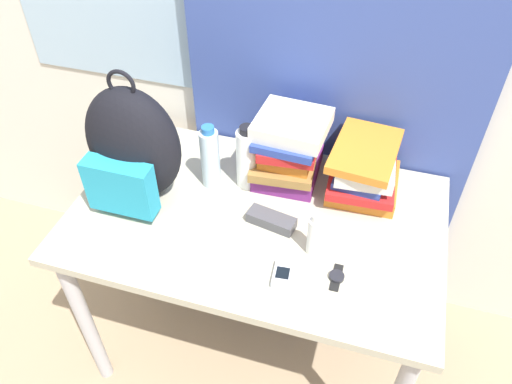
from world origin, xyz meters
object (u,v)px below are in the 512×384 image
at_px(sunscreen_bottle, 315,235).
at_px(book_stack_center, 364,169).
at_px(backpack, 132,148).
at_px(cell_phone, 283,275).
at_px(water_bottle, 210,158).
at_px(sports_bottle, 247,158).
at_px(book_stack_left, 289,148).
at_px(sunglasses_case, 271,220).
at_px(wristwatch, 337,277).

bearing_deg(sunscreen_bottle, book_stack_center, 72.83).
height_order(backpack, cell_phone, backpack).
height_order(water_bottle, sports_bottle, sports_bottle).
xyz_separation_m(book_stack_center, water_bottle, (-0.48, -0.11, 0.02)).
bearing_deg(backpack, book_stack_center, 18.22).
bearing_deg(backpack, cell_phone, -20.40).
bearing_deg(sunscreen_bottle, sports_bottle, 140.03).
xyz_separation_m(book_stack_left, water_bottle, (-0.24, -0.11, -0.01)).
bearing_deg(sports_bottle, sunglasses_case, -51.38).
xyz_separation_m(book_stack_center, wristwatch, (-0.01, -0.38, -0.08)).
xyz_separation_m(water_bottle, sunglasses_case, (0.24, -0.13, -0.09)).
bearing_deg(book_stack_left, sunscreen_bottle, -63.55).
xyz_separation_m(sunscreen_bottle, cell_phone, (-0.06, -0.11, -0.06)).
distance_m(backpack, sports_bottle, 0.36).
bearing_deg(wristwatch, cell_phone, -165.08).
distance_m(sunscreen_bottle, wristwatch, 0.13).
bearing_deg(sports_bottle, sunscreen_bottle, -39.97).
relative_size(sunscreen_bottle, sunglasses_case, 0.95).
bearing_deg(cell_phone, sunscreen_bottle, 61.78).
bearing_deg(book_stack_left, cell_phone, -77.88).
xyz_separation_m(backpack, sunglasses_case, (0.45, -0.01, -0.17)).
bearing_deg(wristwatch, sunglasses_case, 147.62).
distance_m(water_bottle, sports_bottle, 0.12).
relative_size(water_bottle, cell_phone, 2.47).
distance_m(book_stack_center, water_bottle, 0.50).
bearing_deg(cell_phone, book_stack_left, 102.12).
relative_size(book_stack_center, sports_bottle, 1.26).
height_order(book_stack_left, cell_phone, book_stack_left).
bearing_deg(book_stack_center, backpack, -161.78).
bearing_deg(backpack, sports_bottle, 24.43).
relative_size(backpack, water_bottle, 1.94).
xyz_separation_m(backpack, book_stack_center, (0.69, 0.23, -0.10)).
height_order(water_bottle, sunglasses_case, water_bottle).
bearing_deg(sunglasses_case, book_stack_center, 44.83).
bearing_deg(book_stack_left, book_stack_center, 0.85).
height_order(backpack, sunglasses_case, backpack).
xyz_separation_m(book_stack_left, sports_bottle, (-0.12, -0.08, -0.01)).
bearing_deg(book_stack_left, sunglasses_case, -88.42).
xyz_separation_m(water_bottle, sunscreen_bottle, (0.39, -0.19, -0.04)).
relative_size(backpack, book_stack_left, 1.66).
bearing_deg(water_bottle, cell_phone, -43.57).
xyz_separation_m(water_bottle, wristwatch, (0.47, -0.27, -0.10)).
relative_size(backpack, sports_bottle, 1.93).
relative_size(water_bottle, wristwatch, 2.45).
height_order(backpack, book_stack_left, backpack).
height_order(cell_phone, wristwatch, cell_phone).
height_order(backpack, wristwatch, backpack).
distance_m(book_stack_left, wristwatch, 0.46).
bearing_deg(sunglasses_case, water_bottle, 152.57).
xyz_separation_m(backpack, sports_bottle, (0.32, 0.15, -0.08)).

